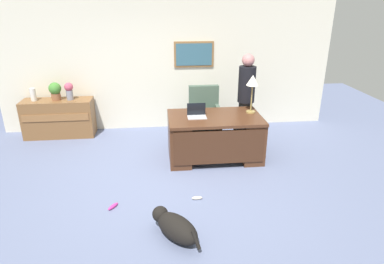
# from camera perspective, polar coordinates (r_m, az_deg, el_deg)

# --- Properties ---
(ground_plane) EXTENTS (12.00, 12.00, 0.00)m
(ground_plane) POSITION_cam_1_polar(r_m,az_deg,el_deg) (5.23, -2.73, -9.01)
(ground_plane) COLOR slate
(back_wall) EXTENTS (7.00, 0.16, 2.70)m
(back_wall) POSITION_cam_1_polar(r_m,az_deg,el_deg) (7.21, -4.18, 11.22)
(back_wall) COLOR beige
(back_wall) RESTS_ON ground_plane
(desk) EXTENTS (1.61, 0.99, 0.78)m
(desk) POSITION_cam_1_polar(r_m,az_deg,el_deg) (5.90, 3.89, -0.71)
(desk) COLOR #4C2B19
(desk) RESTS_ON ground_plane
(credenza) EXTENTS (1.39, 0.50, 0.77)m
(credenza) POSITION_cam_1_polar(r_m,az_deg,el_deg) (7.40, -21.72, 2.22)
(credenza) COLOR brown
(credenza) RESTS_ON ground_plane
(armchair) EXTENTS (0.60, 0.59, 1.06)m
(armchair) POSITION_cam_1_polar(r_m,az_deg,el_deg) (6.73, 2.17, 2.78)
(armchair) COLOR #475B4C
(armchair) RESTS_ON ground_plane
(person_standing) EXTENTS (0.32, 0.32, 1.74)m
(person_standing) POSITION_cam_1_polar(r_m,az_deg,el_deg) (6.49, 9.18, 5.72)
(person_standing) COLOR #262323
(person_standing) RESTS_ON ground_plane
(dog_lying) EXTENTS (0.63, 0.69, 0.30)m
(dog_lying) POSITION_cam_1_polar(r_m,az_deg,el_deg) (4.14, -2.89, -15.81)
(dog_lying) COLOR black
(dog_lying) RESTS_ON ground_plane
(laptop) EXTENTS (0.32, 0.22, 0.22)m
(laptop) POSITION_cam_1_polar(r_m,az_deg,el_deg) (5.74, 0.80, 3.16)
(laptop) COLOR #B2B5BA
(laptop) RESTS_ON desk
(desk_lamp) EXTENTS (0.22, 0.22, 0.67)m
(desk_lamp) POSITION_cam_1_polar(r_m,az_deg,el_deg) (5.92, 10.31, 8.27)
(desk_lamp) COLOR #9E8447
(desk_lamp) RESTS_ON desk
(vase_with_flowers) EXTENTS (0.17, 0.17, 0.35)m
(vase_with_flowers) POSITION_cam_1_polar(r_m,az_deg,el_deg) (7.16, -20.23, 6.71)
(vase_with_flowers) COLOR gray
(vase_with_flowers) RESTS_ON credenza
(vase_empty) EXTENTS (0.11, 0.11, 0.25)m
(vase_empty) POSITION_cam_1_polar(r_m,az_deg,el_deg) (7.38, -25.47, 5.79)
(vase_empty) COLOR silver
(vase_empty) RESTS_ON credenza
(potted_plant) EXTENTS (0.24, 0.24, 0.36)m
(potted_plant) POSITION_cam_1_polar(r_m,az_deg,el_deg) (7.23, -22.31, 6.57)
(potted_plant) COLOR brown
(potted_plant) RESTS_ON credenza
(dog_toy_ball) EXTENTS (0.08, 0.08, 0.08)m
(dog_toy_ball) POSITION_cam_1_polar(r_m,az_deg,el_deg) (4.52, -5.51, -14.00)
(dog_toy_ball) COLOR green
(dog_toy_ball) RESTS_ON ground_plane
(dog_toy_bone) EXTENTS (0.15, 0.05, 0.05)m
(dog_toy_bone) POSITION_cam_1_polar(r_m,az_deg,el_deg) (4.87, 0.88, -11.18)
(dog_toy_bone) COLOR beige
(dog_toy_bone) RESTS_ON ground_plane
(dog_toy_plush) EXTENTS (0.15, 0.18, 0.05)m
(dog_toy_plush) POSITION_cam_1_polar(r_m,az_deg,el_deg) (4.82, -13.31, -12.23)
(dog_toy_plush) COLOR #D8338C
(dog_toy_plush) RESTS_ON ground_plane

